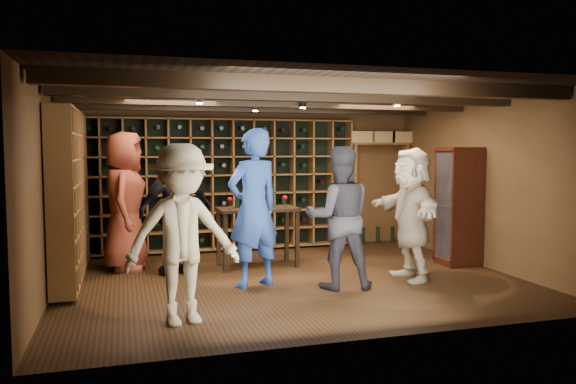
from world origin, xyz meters
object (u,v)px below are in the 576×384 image
object	(u,v)px
man_grey_suit	(339,218)
guest_khaki	(182,234)
guest_woman_black	(176,211)
tasting_table	(257,215)
display_cabinet	(459,208)
guest_red_floral	(125,201)
guest_beige	(411,214)
man_blue_shirt	(253,208)

from	to	relation	value
man_grey_suit	guest_khaki	xyz separation A→B (m)	(-2.04, -0.92, 0.01)
guest_woman_black	tasting_table	bearing A→B (deg)	171.93
tasting_table	display_cabinet	bearing A→B (deg)	-15.48
guest_red_floral	display_cabinet	bearing A→B (deg)	-93.76
guest_woman_black	guest_beige	size ratio (longest dim) A/B	1.01
man_grey_suit	guest_khaki	distance (m)	2.24
man_grey_suit	man_blue_shirt	bearing A→B (deg)	-8.75
man_blue_shirt	tasting_table	bearing A→B (deg)	-126.50
guest_khaki	guest_red_floral	bearing A→B (deg)	90.11
guest_red_floral	guest_beige	xyz separation A→B (m)	(3.69, -1.69, -0.11)
guest_woman_black	man_grey_suit	bearing A→B (deg)	127.29
guest_red_floral	tasting_table	xyz separation A→B (m)	(1.88, -0.34, -0.22)
guest_woman_black	tasting_table	xyz separation A→B (m)	(1.20, 0.21, -0.12)
man_grey_suit	guest_beige	size ratio (longest dim) A/B	1.01
display_cabinet	guest_red_floral	bearing A→B (deg)	167.81
man_grey_suit	tasting_table	bearing A→B (deg)	-53.92
display_cabinet	guest_red_floral	size ratio (longest dim) A/B	0.87
display_cabinet	guest_woman_black	xyz separation A→B (m)	(-4.16, 0.49, 0.04)
guest_beige	display_cabinet	bearing A→B (deg)	120.36
guest_red_floral	tasting_table	bearing A→B (deg)	-91.80
guest_beige	tasting_table	xyz separation A→B (m)	(-1.81, 1.35, -0.11)
display_cabinet	guest_khaki	world-z (taller)	guest_khaki
guest_woman_black	guest_beige	bearing A→B (deg)	141.21
guest_red_floral	guest_khaki	bearing A→B (deg)	-160.53
man_grey_suit	guest_woman_black	world-z (taller)	guest_woman_black
man_blue_shirt	guest_beige	size ratio (longest dim) A/B	1.14
guest_red_floral	guest_khaki	xyz separation A→B (m)	(0.54, -2.78, -0.10)
man_blue_shirt	guest_woman_black	xyz separation A→B (m)	(-0.88, 0.94, -0.11)
man_grey_suit	guest_woman_black	bearing A→B (deg)	-23.16
display_cabinet	guest_woman_black	bearing A→B (deg)	173.23
guest_beige	man_grey_suit	bearing A→B (deg)	-79.79
guest_khaki	guest_beige	distance (m)	3.33
man_blue_shirt	tasting_table	size ratio (longest dim) A/B	1.68
man_blue_shirt	guest_beige	distance (m)	2.14
tasting_table	guest_beige	bearing A→B (deg)	-38.77
man_blue_shirt	tasting_table	world-z (taller)	man_blue_shirt
display_cabinet	man_blue_shirt	world-z (taller)	man_blue_shirt
guest_khaki	tasting_table	size ratio (longest dim) A/B	1.51
man_grey_suit	display_cabinet	bearing A→B (deg)	-148.72
man_blue_shirt	guest_red_floral	bearing A→B (deg)	-64.54
man_blue_shirt	man_grey_suit	xyz separation A→B (m)	(1.02, -0.37, -0.11)
guest_red_floral	tasting_table	distance (m)	1.93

